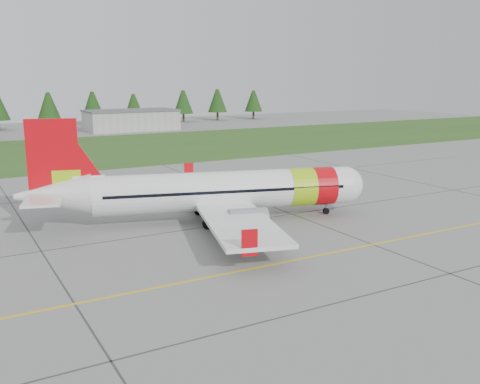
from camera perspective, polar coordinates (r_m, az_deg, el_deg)
ground at (r=35.33m, az=10.95°, el=-11.38°), size 320.00×320.00×0.00m
aircraft at (r=52.76m, az=-2.48°, el=0.08°), size 33.50×31.62×10.39m
grass_strip at (r=109.46m, az=-18.02°, el=4.14°), size 320.00×50.00×0.03m
taxi_guideline at (r=41.27m, az=3.71°, el=-7.67°), size 120.00×0.25×0.02m
hangar_east at (r=150.24m, az=-11.52°, el=7.46°), size 24.00×12.00×5.20m
treeline at (r=164.09m, az=-22.18°, el=8.03°), size 160.00×8.00×10.00m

